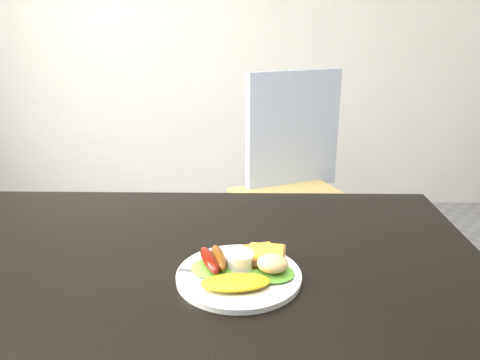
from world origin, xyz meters
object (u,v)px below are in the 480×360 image
person (260,173)px  dining_table (187,273)px  plate (239,276)px  dining_chair (295,203)px

person → dining_table: bearing=57.6°
dining_table → plate: plate is taller
person → plate: person is taller
dining_chair → plate: plate is taller
dining_table → dining_chair: (0.32, 1.07, -0.28)m
dining_table → dining_chair: 1.15m
dining_chair → person: (-0.17, -0.52, 0.31)m
dining_chair → plate: size_ratio=1.98×
dining_chair → plate: 1.19m
dining_table → person: size_ratio=0.79×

